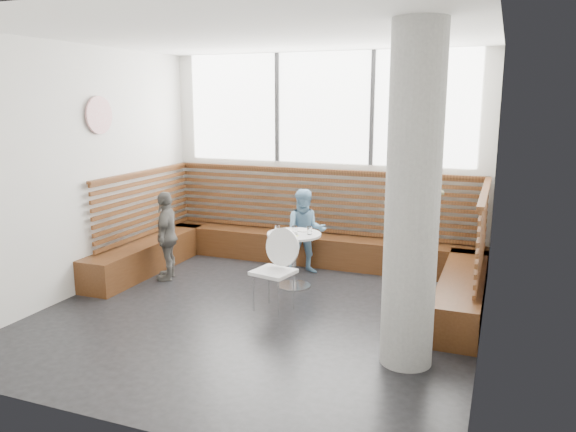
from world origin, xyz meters
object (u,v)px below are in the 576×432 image
at_px(concrete_column, 413,200).
at_px(child_left, 167,236).
at_px(child_back, 305,232).
at_px(cafe_table, 294,249).
at_px(adult_man, 419,238).
at_px(cafe_chair, 276,263).

relative_size(concrete_column, child_left, 2.54).
distance_m(concrete_column, child_back, 3.15).
distance_m(cafe_table, adult_man, 1.65).
relative_size(concrete_column, cafe_chair, 3.26).
height_order(concrete_column, child_back, concrete_column).
bearing_deg(child_left, child_back, 98.21).
bearing_deg(cafe_chair, concrete_column, -14.79).
relative_size(cafe_table, child_left, 0.60).
distance_m(cafe_table, cafe_chair, 0.83).
bearing_deg(child_back, adult_man, -38.93).
relative_size(cafe_table, cafe_chair, 0.76).
distance_m(child_back, child_left, 1.98).
bearing_deg(concrete_column, adult_man, 95.56).
bearing_deg(adult_man, child_back, 85.88).
height_order(cafe_chair, adult_man, adult_man).
bearing_deg(cafe_table, cafe_chair, -84.70).
bearing_deg(cafe_table, child_left, -170.13).
relative_size(cafe_table, adult_man, 0.47).
xyz_separation_m(concrete_column, cafe_table, (-1.80, 1.69, -1.06)).
relative_size(concrete_column, cafe_table, 4.27).
bearing_deg(child_back, cafe_chair, -106.15).
bearing_deg(cafe_chair, adult_man, 43.40).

